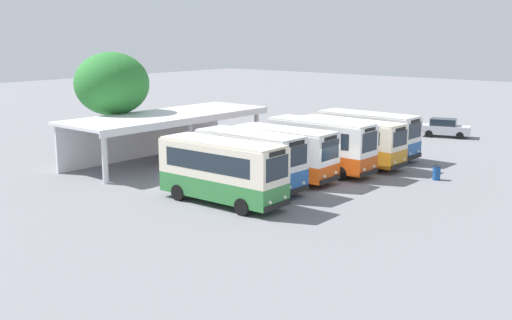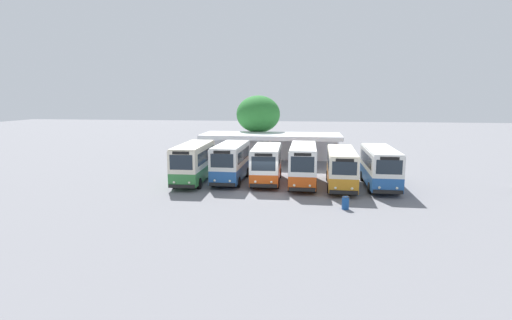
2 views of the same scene
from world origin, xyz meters
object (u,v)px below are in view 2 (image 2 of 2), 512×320
Objects in this scene: city_bus_fourth_amber at (303,164)px; waiting_chair_second_from_end at (264,160)px; waiting_chair_end_by_column at (258,160)px; litter_bin_apron at (345,203)px; city_bus_middle_cream at (267,163)px; city_bus_second_in_row at (231,161)px; city_bus_nearest_orange at (194,162)px; waiting_chair_middle_seat at (270,160)px; city_bus_fifth_blue at (341,167)px; city_bus_far_end_green at (380,166)px.

city_bus_fourth_amber is 10.61m from waiting_chair_second_from_end.
litter_bin_apron is (8.11, -16.31, -0.07)m from waiting_chair_end_by_column.
waiting_chair_end_by_column and waiting_chair_second_from_end have the same top height.
city_bus_middle_cream is 0.94× the size of city_bus_fourth_amber.
city_bus_second_in_row is at bearing 179.94° from city_bus_middle_cream.
city_bus_nearest_orange is 11.46m from waiting_chair_middle_seat.
waiting_chair_middle_seat is (-6.95, 9.77, -1.24)m from city_bus_fifth_blue.
city_bus_middle_cream reaches higher than waiting_chair_second_from_end.
city_bus_nearest_orange is at bearing -172.95° from city_bus_middle_cream.
city_bus_middle_cream is 6.47m from city_bus_fifth_blue.
city_bus_far_end_green is at bearing 63.62° from litter_bin_apron.
waiting_chair_middle_seat is (5.89, 9.73, -1.37)m from city_bus_nearest_orange.
city_bus_nearest_orange is at bearing -178.94° from city_bus_fourth_amber.
waiting_chair_second_from_end is at bearing 114.97° from city_bus_fourth_amber.
city_bus_fifth_blue reaches higher than waiting_chair_second_from_end.
waiting_chair_middle_seat is 0.96× the size of litter_bin_apron.
city_bus_nearest_orange is at bearing -178.68° from city_bus_far_end_green.
litter_bin_apron is at bearing -92.12° from city_bus_fifth_blue.
city_bus_far_end_green reaches higher than city_bus_fifth_blue.
city_bus_middle_cream is 8.14× the size of waiting_chair_second_from_end.
city_bus_nearest_orange is 12.84m from city_bus_fifth_blue.
city_bus_far_end_green reaches higher than waiting_chair_second_from_end.
waiting_chair_end_by_column is (-11.56, 9.35, -1.30)m from city_bus_far_end_green.
waiting_chair_second_from_end is (-10.86, 9.34, -1.30)m from city_bus_far_end_green.
city_bus_fourth_amber is (6.42, -0.62, 0.04)m from city_bus_second_in_row.
city_bus_middle_cream reaches higher than city_bus_fifth_blue.
city_bus_fifth_blue is 12.05m from waiting_chair_middle_seat.
city_bus_fifth_blue is at bearing -3.90° from city_bus_fourth_amber.
city_bus_far_end_green is at bearing -40.70° from waiting_chair_second_from_end.
city_bus_middle_cream is at bearing 7.05° from city_bus_nearest_orange.
city_bus_fifth_blue is (9.63, -0.84, -0.11)m from city_bus_second_in_row.
city_bus_fourth_amber is 10.92m from waiting_chair_end_by_column.
city_bus_fifth_blue is at bearing -4.97° from city_bus_second_in_row.
city_bus_nearest_orange is 10.79m from waiting_chair_end_by_column.
city_bus_fifth_blue is at bearing -49.44° from waiting_chair_end_by_column.
city_bus_second_in_row is 9.67m from city_bus_fifth_blue.
litter_bin_apron is at bearing -50.09° from city_bus_middle_cream.
city_bus_nearest_orange is 9.63m from city_bus_fourth_amber.
city_bus_fifth_blue is at bearing 87.88° from litter_bin_apron.
waiting_chair_middle_seat is (-0.53, 8.94, -1.28)m from city_bus_middle_cream.
city_bus_middle_cream reaches higher than litter_bin_apron.
city_bus_far_end_green is (16.05, 0.37, -0.07)m from city_bus_nearest_orange.
city_bus_second_in_row is at bearing 13.94° from city_bus_nearest_orange.
city_bus_far_end_green is (12.84, -0.43, -0.05)m from city_bus_second_in_row.
city_bus_far_end_green is 7.89m from litter_bin_apron.
city_bus_far_end_green reaches higher than city_bus_middle_cream.
waiting_chair_end_by_column is at bearing 179.65° from waiting_chair_second_from_end.
city_bus_fifth_blue is at bearing -172.73° from city_bus_far_end_green.
city_bus_far_end_green is at bearing 1.70° from city_bus_fourth_amber.
city_bus_nearest_orange is 3.31m from city_bus_second_in_row.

